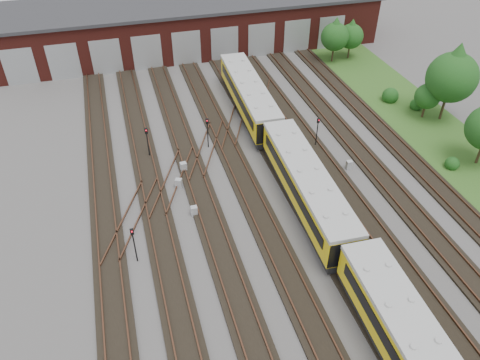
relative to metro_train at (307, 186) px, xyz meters
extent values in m
plane|color=#464341|center=(-2.00, -3.91, -1.98)|extent=(120.00, 120.00, 0.00)
cube|color=black|center=(-16.00, -3.91, -1.89)|extent=(2.40, 70.00, 0.18)
cube|color=#523120|center=(-16.72, -3.91, -1.73)|extent=(0.10, 70.00, 0.15)
cube|color=#523120|center=(-15.28, -3.91, -1.73)|extent=(0.10, 70.00, 0.15)
cube|color=black|center=(-12.00, -3.91, -1.89)|extent=(2.40, 70.00, 0.18)
cube|color=#523120|center=(-12.72, -3.91, -1.73)|extent=(0.10, 70.00, 0.15)
cube|color=#523120|center=(-11.28, -3.91, -1.73)|extent=(0.10, 70.00, 0.15)
cube|color=black|center=(-8.00, -3.91, -1.89)|extent=(2.40, 70.00, 0.18)
cube|color=#523120|center=(-8.72, -3.91, -1.73)|extent=(0.10, 70.00, 0.15)
cube|color=#523120|center=(-7.28, -3.91, -1.73)|extent=(0.10, 70.00, 0.15)
cube|color=black|center=(-4.00, -3.91, -1.89)|extent=(2.40, 70.00, 0.18)
cube|color=#523120|center=(-4.72, -3.91, -1.73)|extent=(0.10, 70.00, 0.15)
cube|color=#523120|center=(-3.28, -3.91, -1.73)|extent=(0.10, 70.00, 0.15)
cube|color=black|center=(0.00, -3.91, -1.89)|extent=(2.40, 70.00, 0.18)
cube|color=#523120|center=(-0.72, -3.91, -1.73)|extent=(0.10, 70.00, 0.15)
cube|color=#523120|center=(0.72, -3.91, -1.73)|extent=(0.10, 70.00, 0.15)
cube|color=black|center=(4.00, -3.91, -1.89)|extent=(2.40, 70.00, 0.18)
cube|color=#523120|center=(3.28, -3.91, -1.73)|extent=(0.10, 70.00, 0.15)
cube|color=#523120|center=(4.72, -3.91, -1.73)|extent=(0.10, 70.00, 0.15)
cube|color=black|center=(8.00, -3.91, -1.89)|extent=(2.40, 70.00, 0.18)
cube|color=#523120|center=(7.28, -3.91, -1.73)|extent=(0.10, 70.00, 0.15)
cube|color=#523120|center=(8.72, -3.91, -1.73)|extent=(0.10, 70.00, 0.15)
cube|color=black|center=(12.00, -3.91, -1.89)|extent=(2.40, 70.00, 0.18)
cube|color=#523120|center=(11.28, -3.91, -1.73)|extent=(0.10, 70.00, 0.15)
cube|color=#523120|center=(12.72, -3.91, -1.73)|extent=(0.10, 70.00, 0.15)
cube|color=#523120|center=(-10.00, 6.09, -1.73)|extent=(5.40, 9.62, 0.15)
cube|color=#523120|center=(-6.00, 10.09, -1.73)|extent=(5.40, 9.62, 0.15)
cube|color=#523120|center=(-2.00, 14.09, -1.73)|extent=(5.40, 9.62, 0.15)
cube|color=#523120|center=(-14.00, 2.09, -1.73)|extent=(5.40, 9.62, 0.15)
cube|color=#523120|center=(2.00, 18.09, -1.73)|extent=(5.40, 9.62, 0.15)
cube|color=#551B15|center=(-2.00, 36.09, 1.02)|extent=(50.00, 12.00, 6.00)
cube|color=#2D2D2F|center=(-2.00, 36.09, 4.17)|extent=(51.00, 12.50, 0.40)
cube|color=#969A9B|center=(-24.00, 30.07, 0.22)|extent=(3.60, 0.12, 4.40)
cube|color=#969A9B|center=(-19.00, 30.07, 0.22)|extent=(3.60, 0.12, 4.40)
cube|color=#969A9B|center=(-14.00, 30.07, 0.22)|extent=(3.60, 0.12, 4.40)
cube|color=#969A9B|center=(-9.00, 30.07, 0.22)|extent=(3.60, 0.12, 4.40)
cube|color=#969A9B|center=(-4.00, 30.07, 0.22)|extent=(3.60, 0.12, 4.40)
cube|color=#969A9B|center=(1.00, 30.07, 0.22)|extent=(3.60, 0.12, 4.40)
cube|color=#969A9B|center=(6.00, 30.07, 0.22)|extent=(3.60, 0.12, 4.40)
cube|color=#969A9B|center=(11.00, 30.07, 0.22)|extent=(3.60, 0.12, 4.40)
cube|color=#969A9B|center=(16.00, 30.07, 0.22)|extent=(3.60, 0.12, 4.40)
cube|color=#2A4E1A|center=(17.00, 6.09, -1.96)|extent=(8.00, 55.00, 0.05)
cube|color=yellow|center=(0.00, -16.00, 0.12)|extent=(3.31, 15.70, 2.29)
cube|color=#B1B1AD|center=(0.00, -16.00, 1.42)|extent=(3.41, 15.70, 0.31)
cube|color=black|center=(1.37, -16.05, 0.38)|extent=(0.59, 13.73, 0.88)
cube|color=black|center=(0.00, 0.00, -1.34)|extent=(3.00, 15.69, 0.62)
cube|color=yellow|center=(0.00, 0.00, 0.12)|extent=(3.31, 15.70, 2.29)
cube|color=#B1B1AD|center=(0.00, 0.00, 1.42)|extent=(3.41, 15.70, 0.31)
cube|color=black|center=(-1.37, 0.05, 0.38)|extent=(0.59, 13.73, 0.88)
cube|color=black|center=(1.37, -0.05, 0.38)|extent=(0.59, 13.73, 0.88)
cube|color=black|center=(0.00, 16.00, -1.34)|extent=(3.00, 15.69, 0.62)
cube|color=yellow|center=(0.00, 16.00, 0.12)|extent=(3.31, 15.70, 2.29)
cube|color=#B1B1AD|center=(0.00, 16.00, 1.42)|extent=(3.41, 15.70, 0.31)
cube|color=black|center=(-1.37, 16.05, 0.38)|extent=(0.59, 13.73, 0.88)
cube|color=black|center=(1.37, 15.95, 0.38)|extent=(0.59, 13.73, 0.88)
cylinder|color=black|center=(-14.06, -2.48, -0.64)|extent=(0.10, 0.10, 2.69)
cube|color=black|center=(-14.06, -2.48, 0.96)|extent=(0.26, 0.16, 0.51)
sphere|color=red|center=(-14.06, -2.58, 1.06)|extent=(0.12, 0.12, 0.12)
cylinder|color=black|center=(-11.48, 10.52, -0.69)|extent=(0.11, 0.11, 2.58)
cube|color=black|center=(-11.48, 10.52, 0.88)|extent=(0.28, 0.18, 0.56)
sphere|color=red|center=(-11.48, 10.41, 0.99)|extent=(0.13, 0.13, 0.13)
cylinder|color=black|center=(-5.77, 10.58, -0.66)|extent=(0.11, 0.11, 2.64)
cube|color=black|center=(-5.77, 10.58, 0.93)|extent=(0.29, 0.20, 0.54)
sphere|color=red|center=(-5.77, 10.47, 1.04)|extent=(0.13, 0.13, 0.13)
cylinder|color=black|center=(4.36, 7.83, -0.66)|extent=(0.09, 0.09, 2.64)
cube|color=black|center=(4.36, 7.83, 0.89)|extent=(0.25, 0.17, 0.47)
sphere|color=red|center=(4.36, 7.74, 0.99)|extent=(0.11, 0.11, 0.11)
cube|color=#A4A6A9|center=(-9.08, 1.24, -1.55)|extent=(0.53, 0.44, 0.87)
cube|color=#A4A6A9|center=(-8.80, 7.35, -1.52)|extent=(0.61, 0.53, 0.92)
cube|color=#A4A6A9|center=(-9.64, 5.11, -1.53)|extent=(0.69, 0.64, 0.91)
cube|color=#A4A6A9|center=(2.54, 15.59, -1.54)|extent=(0.66, 0.60, 0.89)
cube|color=#A4A6A9|center=(5.78, 3.53, -1.55)|extent=(0.55, 0.47, 0.86)
cylinder|color=#362918|center=(14.44, 25.80, -1.07)|extent=(0.22, 0.22, 1.82)
sphere|color=#164513|center=(14.44, 25.80, 1.36)|extent=(3.54, 3.54, 3.54)
cone|color=#164513|center=(14.44, 25.80, 2.62)|extent=(3.03, 3.03, 2.53)
cylinder|color=#362918|center=(16.94, 26.18, -1.16)|extent=(0.22, 0.22, 1.64)
sphere|color=#164513|center=(16.94, 26.18, 1.02)|extent=(3.19, 3.19, 3.19)
cone|color=#164513|center=(16.94, 26.18, 2.16)|extent=(2.73, 2.73, 2.28)
cylinder|color=#362918|center=(19.18, 8.98, -0.67)|extent=(0.27, 0.27, 2.62)
sphere|color=#164513|center=(19.18, 8.98, 2.82)|extent=(5.09, 5.09, 5.09)
cone|color=#164513|center=(19.18, 8.98, 4.64)|extent=(4.36, 4.36, 3.64)
cylinder|color=#362918|center=(17.58, 9.81, -1.30)|extent=(0.24, 0.24, 1.37)
sphere|color=#164513|center=(17.58, 9.81, 0.52)|extent=(2.65, 2.65, 2.65)
cone|color=#164513|center=(17.58, 9.81, 1.47)|extent=(2.28, 2.28, 1.90)
cylinder|color=#362918|center=(17.60, 1.05, -0.94)|extent=(0.25, 0.25, 2.08)
sphere|color=#164513|center=(14.90, 1.07, -1.33)|extent=(1.30, 1.30, 1.30)
sphere|color=#164513|center=(17.94, 11.63, -1.29)|extent=(1.39, 1.39, 1.39)
sphere|color=#164513|center=(16.11, 14.05, -1.07)|extent=(1.83, 1.83, 1.83)
camera|label=1|loc=(-13.31, -26.82, 23.51)|focal=35.00mm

